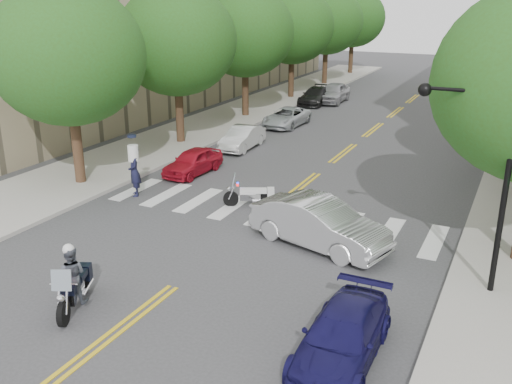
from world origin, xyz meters
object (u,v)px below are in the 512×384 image
Objects in this scene: motorcycle_parked at (254,195)px; officer_standing at (134,172)px; motorcycle_police at (73,279)px; convertible at (319,223)px; sedan_blue at (342,337)px.

motorcycle_parked is 0.93× the size of officer_standing.
convertible is at bearing -149.92° from motorcycle_police.
officer_standing is 0.43× the size of convertible.
sedan_blue is (11.14, -7.06, -0.45)m from officer_standing.
motorcycle_police is at bearing -173.59° from sedan_blue.
motorcycle_parked is 4.32m from convertible.
motorcycle_parked is at bearing 126.79° from sedan_blue.
motorcycle_police is at bearing -15.92° from officer_standing.
officer_standing is (-4.97, -0.99, 0.57)m from motorcycle_parked.
convertible is at bearing 37.92° from officer_standing.
motorcycle_parked is at bearing 58.58° from officer_standing.
officer_standing is at bearing 75.40° from motorcycle_parked.
convertible is at bearing 114.01° from sedan_blue.
motorcycle_police is at bearing 161.11° from convertible.
sedan_blue is (2.60, -5.65, -0.21)m from convertible.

